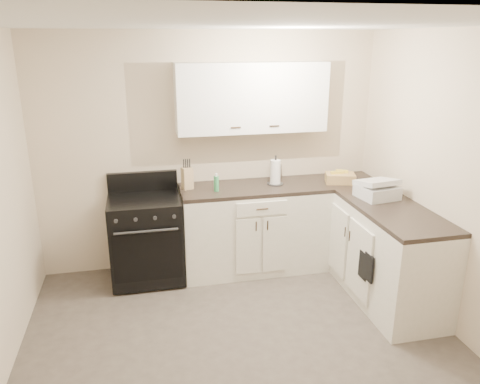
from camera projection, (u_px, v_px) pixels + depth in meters
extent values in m
plane|color=#473F38|center=(248.00, 357.00, 3.72)|extent=(3.60, 3.60, 0.00)
plane|color=white|center=(250.00, 24.00, 2.94)|extent=(3.60, 3.60, 0.00)
plane|color=beige|center=(209.00, 153.00, 5.00)|extent=(3.60, 0.00, 3.60)
plane|color=beige|center=(470.00, 193.00, 3.70)|extent=(0.00, 3.60, 3.60)
plane|color=beige|center=(367.00, 383.00, 1.66)|extent=(3.60, 0.00, 3.60)
cube|color=white|center=(254.00, 229.00, 5.05)|extent=(1.55, 0.60, 0.90)
cube|color=white|center=(374.00, 245.00, 4.67)|extent=(0.60, 1.90, 0.90)
cube|color=black|center=(254.00, 188.00, 4.91)|extent=(1.55, 0.60, 0.04)
cube|color=black|center=(378.00, 200.00, 4.53)|extent=(0.60, 1.90, 0.04)
cube|color=white|center=(252.00, 98.00, 4.76)|extent=(1.55, 0.30, 0.70)
cube|color=black|center=(147.00, 239.00, 4.79)|extent=(0.72, 0.61, 0.87)
cube|color=tan|center=(187.00, 178.00, 4.78)|extent=(0.13, 0.12, 0.22)
cylinder|color=white|center=(275.00, 172.00, 4.93)|extent=(0.13, 0.13, 0.26)
cylinder|color=#3A9859|center=(216.00, 184.00, 4.72)|extent=(0.06, 0.06, 0.16)
cube|color=black|center=(277.00, 171.00, 5.19)|extent=(0.12, 0.06, 0.14)
cube|color=tan|center=(340.00, 178.00, 5.00)|extent=(0.35, 0.28, 0.10)
cube|color=silver|center=(377.00, 192.00, 4.52)|extent=(0.39, 0.37, 0.13)
cube|color=black|center=(369.00, 268.00, 4.12)|extent=(0.02, 0.14, 0.25)
cube|color=black|center=(363.00, 266.00, 4.22)|extent=(0.02, 0.15, 0.25)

